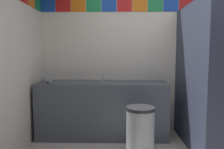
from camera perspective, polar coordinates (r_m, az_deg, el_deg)
name	(u,v)px	position (r m, az deg, el deg)	size (l,w,h in m)	color
wall_back	(154,55)	(3.75, 10.94, 5.01)	(3.78, 0.09, 2.54)	silver
vanity_counter	(103,109)	(3.47, -2.48, -8.94)	(1.98, 0.59, 0.86)	#4C515B
faucet_center	(103,78)	(3.47, -2.42, -0.91)	(0.04, 0.10, 0.14)	silver
soap_dispenser	(49,78)	(3.35, -16.27, -0.90)	(0.09, 0.09, 0.16)	gray
stall_divider	(210,78)	(3.01, 24.25, -0.92)	(0.92, 1.30, 1.98)	#33384C
toilet	(220,120)	(3.75, 26.41, -10.54)	(0.39, 0.49, 0.74)	white
trash_bin	(140,131)	(2.88, 7.41, -14.55)	(0.36, 0.36, 0.63)	#999EA3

